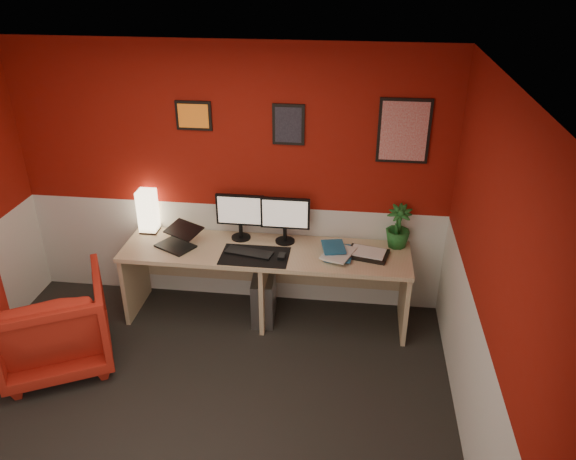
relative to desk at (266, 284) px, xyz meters
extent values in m
cube|color=black|center=(-0.37, -1.41, -0.36)|extent=(4.00, 3.50, 0.01)
cube|color=white|center=(-0.37, -1.41, 2.13)|extent=(4.00, 3.50, 0.01)
cube|color=maroon|center=(-0.37, 0.34, 0.89)|extent=(4.00, 0.01, 2.50)
cube|color=maroon|center=(1.63, -1.41, 0.89)|extent=(0.01, 3.50, 2.50)
cube|color=silver|center=(-0.37, 0.34, 0.14)|extent=(4.00, 0.01, 1.00)
cube|color=silver|center=(1.62, -1.41, 0.14)|extent=(0.01, 3.50, 1.00)
cube|color=tan|center=(0.00, 0.00, 0.00)|extent=(2.60, 0.65, 0.73)
cube|color=#FFE5B2|center=(-1.16, 0.23, 0.56)|extent=(0.16, 0.16, 0.40)
cube|color=black|center=(-0.82, -0.04, 0.47)|extent=(0.40, 0.36, 0.22)
cube|color=black|center=(-0.26, 0.20, 0.66)|extent=(0.45, 0.06, 0.58)
cube|color=black|center=(0.15, 0.18, 0.66)|extent=(0.45, 0.06, 0.58)
cube|color=black|center=(-0.08, -0.12, 0.37)|extent=(0.60, 0.38, 0.01)
cube|color=black|center=(-0.13, -0.09, 0.38)|extent=(0.44, 0.22, 0.02)
cube|color=black|center=(0.17, -0.13, 0.39)|extent=(0.06, 0.10, 0.03)
imported|color=#1D5D88|center=(0.54, 0.00, 0.38)|extent=(0.25, 0.33, 0.03)
imported|color=silver|center=(0.55, -0.01, 0.41)|extent=(0.33, 0.38, 0.02)
imported|color=#1D5D88|center=(0.51, -0.01, 0.43)|extent=(0.24, 0.29, 0.02)
cube|color=black|center=(0.91, 0.02, 0.38)|extent=(0.40, 0.32, 0.03)
imported|color=#19591E|center=(1.17, 0.22, 0.56)|extent=(0.27, 0.27, 0.40)
cube|color=#99999E|center=(-0.03, 0.00, -0.14)|extent=(0.23, 0.46, 0.45)
imported|color=#AF2113|center=(-1.65, -0.86, 0.03)|extent=(1.15, 1.16, 0.79)
cube|color=orange|center=(-0.67, 0.33, 1.49)|extent=(0.32, 0.02, 0.26)
cube|color=black|center=(0.17, 0.33, 1.44)|extent=(0.28, 0.02, 0.36)
cube|color=red|center=(1.15, 0.33, 1.42)|extent=(0.44, 0.02, 0.56)
camera|label=1|loc=(0.75, -4.37, 2.84)|focal=35.13mm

